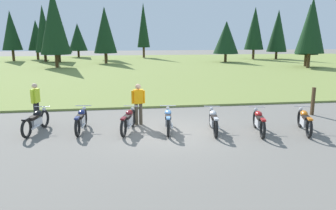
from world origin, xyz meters
TOP-DOWN VIEW (x-y plane):
  - ground_plane at (0.00, 0.00)m, footprint 140.00×140.00m
  - grass_moorland at (0.00, 26.14)m, footprint 80.00×44.00m
  - forest_treeline at (0.68, 32.04)m, footprint 42.85×25.35m
  - motorcycle_black at (-4.96, 0.64)m, footprint 0.73×2.07m
  - motorcycle_navy at (-3.32, 0.57)m, footprint 0.62×2.10m
  - motorcycle_maroon at (-1.56, 0.25)m, footprint 0.80×2.05m
  - motorcycle_sky_blue at (-0.07, 0.08)m, footprint 0.62×2.09m
  - motorcycle_silver at (1.59, -0.28)m, footprint 0.63×2.09m
  - motorcycle_red at (3.22, -0.64)m, footprint 0.73×2.07m
  - motorcycle_orange at (4.95, -0.80)m, footprint 0.86×2.03m
  - rider_near_row_end at (-1.12, 1.18)m, footprint 0.55×0.25m
  - rider_with_back_turned at (-5.25, 1.98)m, footprint 0.31×0.53m
  - trail_marker_post at (6.82, 1.68)m, footprint 0.12×0.12m

SIDE VIEW (x-z plane):
  - ground_plane at x=0.00m, z-range 0.00..0.00m
  - grass_moorland at x=0.00m, z-range 0.00..0.10m
  - motorcycle_black at x=-4.96m, z-range 0.00..0.88m
  - motorcycle_navy at x=-3.32m, z-range 0.00..0.88m
  - motorcycle_maroon at x=-1.56m, z-range 0.00..0.88m
  - motorcycle_sky_blue at x=-0.07m, z-range 0.00..0.88m
  - motorcycle_silver at x=1.59m, z-range 0.00..0.88m
  - motorcycle_red at x=3.22m, z-range 0.00..0.88m
  - motorcycle_orange at x=4.95m, z-range 0.00..0.88m
  - trail_marker_post at x=6.82m, z-range 0.00..1.27m
  - rider_near_row_end at x=-1.12m, z-range 0.11..1.78m
  - rider_with_back_turned at x=-5.25m, z-range 0.11..1.78m
  - forest_treeline at x=0.68m, z-range -0.06..8.60m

